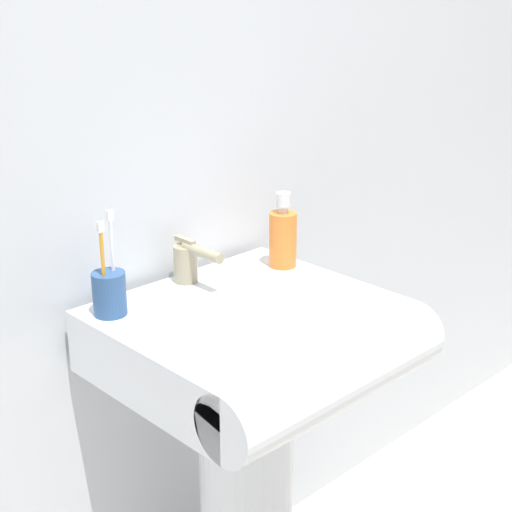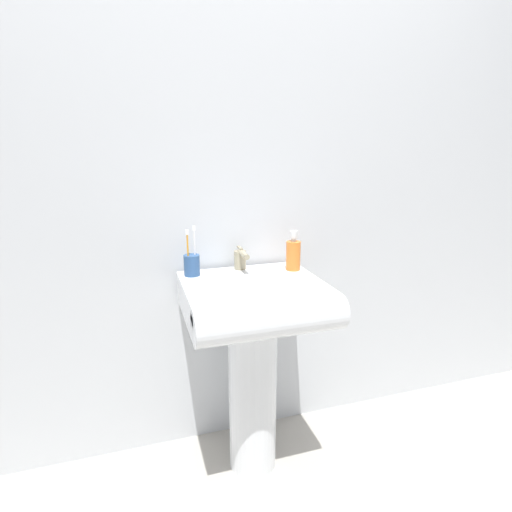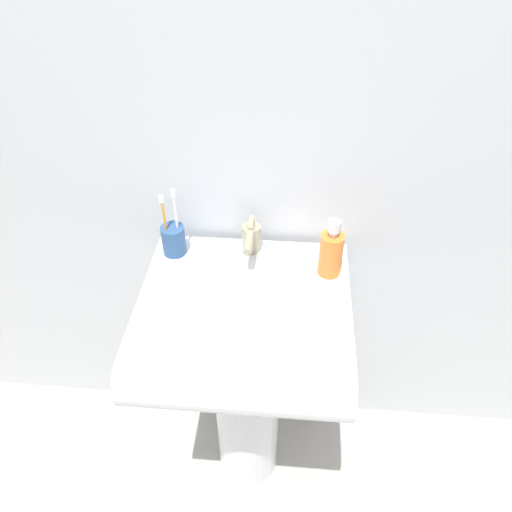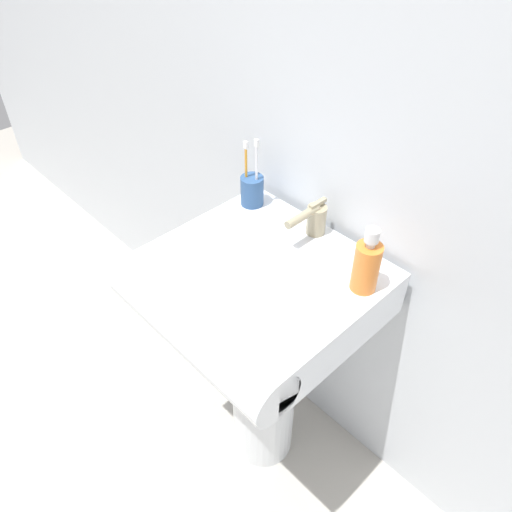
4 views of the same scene
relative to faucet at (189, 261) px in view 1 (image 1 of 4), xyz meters
name	(u,v)px [view 1 (image 1 of 4)]	position (x,y,z in m)	size (l,w,h in m)	color
wall_back	(154,107)	(0.00, 0.10, 0.31)	(5.00, 0.05, 2.40)	silver
sink_pedestal	(246,510)	(0.00, -0.17, -0.53)	(0.20, 0.20, 0.71)	white
sink_basin	(263,344)	(0.00, -0.22, -0.11)	(0.53, 0.51, 0.13)	white
faucet	(189,261)	(0.00, 0.00, 0.00)	(0.05, 0.14, 0.10)	tan
toothbrush_cup	(109,292)	(-0.21, -0.02, 0.00)	(0.06, 0.06, 0.20)	#2D5184
soap_bottle	(283,237)	(0.21, -0.07, 0.02)	(0.06, 0.06, 0.17)	orange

